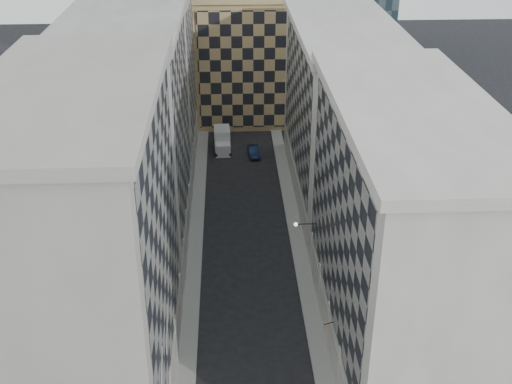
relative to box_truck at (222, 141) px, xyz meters
name	(u,v)px	position (x,y,z in m)	size (l,w,h in m)	color
sidewalk_west	(195,248)	(-2.79, -24.76, -1.15)	(1.50, 100.00, 0.15)	gray
sidewalk_east	(298,246)	(7.71, -24.76, -1.15)	(1.50, 100.00, 0.15)	gray
bldg_left_a	(91,257)	(-8.42, -43.76, 10.60)	(10.80, 22.80, 23.70)	gray
bldg_left_b	(133,135)	(-8.42, -21.76, 10.10)	(10.80, 22.80, 22.70)	gray
bldg_left_c	(154,72)	(-8.42, 0.24, 9.60)	(10.80, 22.80, 21.70)	gray
bldg_right_a	(399,236)	(13.34, -39.76, 9.10)	(10.80, 26.80, 20.70)	#ACA79E
bldg_right_b	(340,113)	(13.36, -12.76, 8.62)	(10.80, 28.80, 19.70)	#ACA79E
tan_block	(251,54)	(4.46, 13.13, 8.21)	(16.80, 14.80, 18.80)	tan
flagpoles_left	(164,350)	(-3.44, -48.76, 6.77)	(0.10, 6.33, 2.33)	gray
bracket_lamp	(298,224)	(6.84, -30.76, 4.97)	(1.98, 0.36, 0.36)	black
box_truck	(222,141)	(0.00, 0.00, 0.00)	(2.29, 5.21, 2.82)	#BCBCBC
dark_car	(254,152)	(4.12, -2.31, -0.60)	(1.32, 3.77, 1.24)	#0F1D39
shop_sign	(326,327)	(7.88, -42.04, 2.61)	(0.77, 0.68, 0.78)	black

